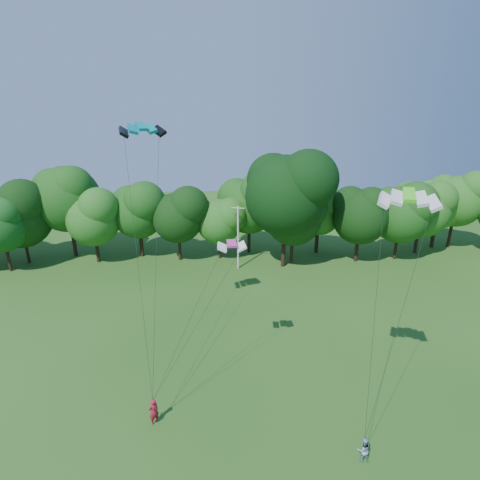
{
  "coord_description": "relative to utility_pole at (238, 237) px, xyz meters",
  "views": [
    {
      "loc": [
        -1.77,
        -11.26,
        19.52
      ],
      "look_at": [
        -0.37,
        13.0,
        10.89
      ],
      "focal_mm": 28.0,
      "sensor_mm": 36.0,
      "label": 1
    }
  ],
  "objects": [
    {
      "name": "utility_pole",
      "position": [
        0.0,
        0.0,
        0.0
      ],
      "size": [
        1.6,
        0.53,
        8.2
      ],
      "rotation": [
        0.0,
        0.0,
        -0.28
      ],
      "color": "silver",
      "rests_on": "ground"
    },
    {
      "name": "kite_flyer_left",
      "position": [
        -6.79,
        -24.64,
        -3.27
      ],
      "size": [
        0.82,
        0.77,
        1.88
      ],
      "primitive_type": "imported",
      "rotation": [
        0.0,
        0.0,
        3.78
      ],
      "color": "#AF162C",
      "rests_on": "ground"
    },
    {
      "name": "kite_flyer_right",
      "position": [
        5.78,
        -28.11,
        -3.41
      ],
      "size": [
        0.81,
        0.65,
        1.61
      ],
      "primitive_type": "imported",
      "rotation": [
        0.0,
        0.0,
        3.19
      ],
      "color": "#8EABC5",
      "rests_on": "ground"
    },
    {
      "name": "kite_teal",
      "position": [
        -7.7,
        -16.03,
        14.06
      ],
      "size": [
        3.43,
        2.57,
        0.64
      ],
      "rotation": [
        0.0,
        0.0,
        0.43
      ],
      "color": "#047D85",
      "rests_on": "ground"
    },
    {
      "name": "kite_green",
      "position": [
        7.64,
        -25.41,
        10.99
      ],
      "size": [
        3.25,
        2.25,
        0.59
      ],
      "rotation": [
        0.0,
        0.0,
        -0.34
      ],
      "color": "#51E922",
      "rests_on": "ground"
    },
    {
      "name": "kite_pink",
      "position": [
        -1.49,
        -20.36,
        6.64
      ],
      "size": [
        2.01,
        1.07,
        0.31
      ],
      "rotation": [
        0.0,
        0.0,
        0.06
      ],
      "color": "#CD3996",
      "rests_on": "ground"
    },
    {
      "name": "tree_back_west",
      "position": [
        -28.74,
        0.88,
        2.03
      ],
      "size": [
        6.88,
        6.88,
        10.01
      ],
      "color": "#392416",
      "rests_on": "ground"
    },
    {
      "name": "tree_back_center",
      "position": [
        5.86,
        0.39,
        5.72
      ],
      "size": [
        10.94,
        10.94,
        15.92
      ],
      "color": "black",
      "rests_on": "ground"
    },
    {
      "name": "tree_back_east",
      "position": [
        28.97,
        6.05,
        2.68
      ],
      "size": [
        7.6,
        7.6,
        11.05
      ],
      "color": "#301F13",
      "rests_on": "ground"
    }
  ]
}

